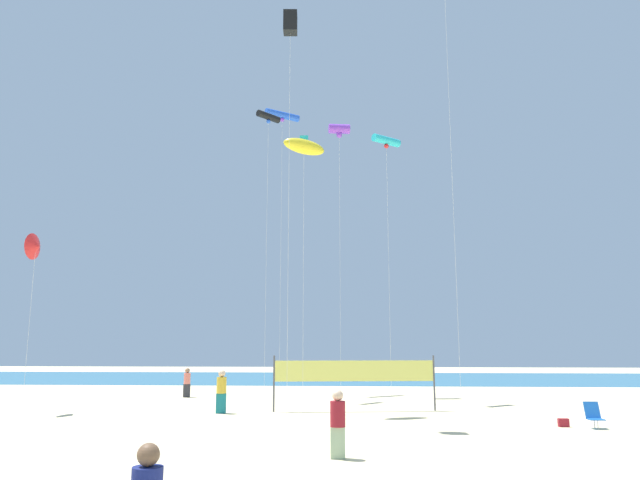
% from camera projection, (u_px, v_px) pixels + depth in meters
% --- Properties ---
extents(ground_plane, '(120.00, 120.00, 0.00)m').
position_uv_depth(ground_plane, '(299.00, 449.00, 16.46)').
color(ground_plane, beige).
extents(ocean_band, '(120.00, 20.00, 0.01)m').
position_uv_depth(ocean_band, '(338.00, 378.00, 51.06)').
color(ocean_band, teal).
rests_on(ocean_band, ground).
extents(beachgoer_maroon_shirt, '(0.39, 0.39, 1.72)m').
position_uv_depth(beachgoer_maroon_shirt, '(338.00, 421.00, 15.30)').
color(beachgoer_maroon_shirt, '#99B28C').
rests_on(beachgoer_maroon_shirt, ground).
extents(beachgoer_coral_shirt, '(0.36, 0.36, 1.58)m').
position_uv_depth(beachgoer_coral_shirt, '(187.00, 382.00, 32.75)').
color(beachgoer_coral_shirt, '#2D2D33').
rests_on(beachgoer_coral_shirt, ground).
extents(beachgoer_mustard_shirt, '(0.41, 0.41, 1.81)m').
position_uv_depth(beachgoer_mustard_shirt, '(221.00, 390.00, 25.21)').
color(beachgoer_mustard_shirt, '#19727A').
rests_on(beachgoer_mustard_shirt, ground).
extents(folding_beach_chair, '(0.52, 0.65, 0.89)m').
position_uv_depth(folding_beach_chair, '(594.00, 414.00, 20.68)').
color(folding_beach_chair, '#1959B2').
rests_on(folding_beach_chair, ground).
extents(volleyball_net, '(7.14, 0.99, 2.40)m').
position_uv_depth(volleyball_net, '(355.00, 373.00, 26.12)').
color(volleyball_net, '#4C4C51').
rests_on(volleyball_net, ground).
extents(beach_handbag, '(0.36, 0.18, 0.29)m').
position_uv_depth(beach_handbag, '(563.00, 423.00, 20.97)').
color(beach_handbag, maroon).
rests_on(beach_handbag, ground).
extents(kite_violet_tube, '(1.40, 0.79, 16.55)m').
position_uv_depth(kite_violet_tube, '(339.00, 130.00, 37.17)').
color(kite_violet_tube, silver).
rests_on(kite_violet_tube, ground).
extents(kite_yellow_inflatable, '(2.15, 1.32, 12.44)m').
position_uv_depth(kite_yellow_inflatable, '(304.00, 147.00, 27.33)').
color(kite_yellow_inflatable, silver).
rests_on(kite_yellow_inflatable, ground).
extents(kite_black_tube, '(1.32, 1.44, 16.24)m').
position_uv_depth(kite_black_tube, '(268.00, 118.00, 34.62)').
color(kite_black_tube, silver).
rests_on(kite_black_tube, ground).
extents(kite_red_delta, '(0.42, 1.22, 7.85)m').
position_uv_depth(kite_red_delta, '(36.00, 247.00, 26.67)').
color(kite_red_delta, silver).
rests_on(kite_red_delta, ground).
extents(kite_blue_tube, '(2.23, 1.76, 18.09)m').
position_uv_depth(kite_blue_tube, '(282.00, 116.00, 39.16)').
color(kite_blue_tube, silver).
rests_on(kite_blue_tube, ground).
extents(kite_black_box, '(0.61, 0.61, 16.74)m').
position_uv_depth(kite_black_box, '(290.00, 24.00, 24.94)').
color(kite_black_box, silver).
rests_on(kite_black_box, ground).
extents(kite_cyan_tube, '(1.68, 1.45, 14.25)m').
position_uv_depth(kite_cyan_tube, '(386.00, 141.00, 32.74)').
color(kite_cyan_tube, silver).
rests_on(kite_cyan_tube, ground).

